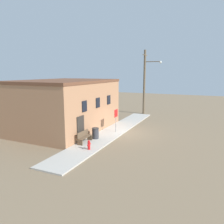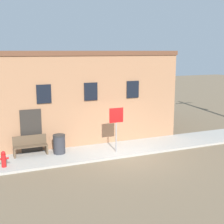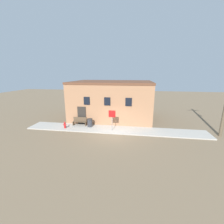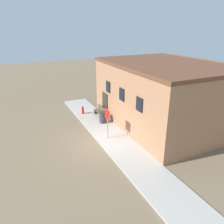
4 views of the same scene
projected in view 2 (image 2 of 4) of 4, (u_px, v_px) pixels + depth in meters
ground_plane at (127, 158)px, 14.63m from camera, size 80.00×80.00×0.00m
sidewalk at (118, 150)px, 15.66m from camera, size 19.10×2.29×0.11m
brick_building at (72, 92)px, 19.14m from camera, size 10.21×7.38×4.93m
fire_hydrant at (4, 159)px, 13.11m from camera, size 0.42×0.20×0.70m
stop_sign at (116, 121)px, 14.92m from camera, size 0.71×0.06×2.16m
bench at (30, 146)px, 14.62m from camera, size 1.56×0.44×0.92m
trash_bin at (59, 144)px, 14.84m from camera, size 0.59×0.59×0.91m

